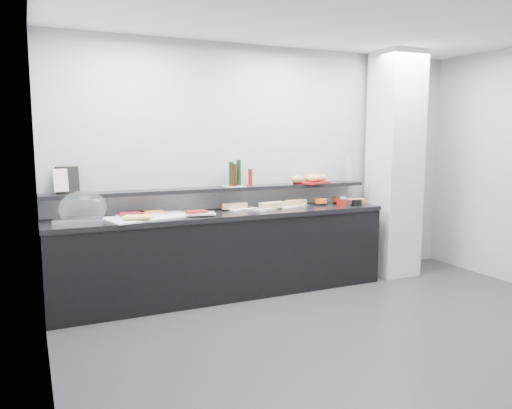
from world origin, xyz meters
name	(u,v)px	position (x,y,z in m)	size (l,w,h in m)	color
ground	(378,342)	(0.00, 0.00, 0.00)	(5.00, 5.00, 0.00)	#2D2D30
back_wall	(271,167)	(0.00, 2.00, 1.35)	(5.00, 0.02, 2.70)	#A6A8AD
ceiling	(390,3)	(0.00, 0.00, 2.70)	(5.00, 5.00, 0.00)	white
column	(394,165)	(1.50, 1.65, 1.35)	(0.50, 0.50, 2.70)	silver
buffet_cabinet	(225,256)	(-0.70, 1.70, 0.42)	(3.60, 0.60, 0.85)	black
counter_top	(225,215)	(-0.70, 1.70, 0.88)	(3.62, 0.62, 0.05)	black
wall_shelf	(219,189)	(-0.70, 1.88, 1.13)	(3.60, 0.25, 0.04)	black
cloche_base	(79,220)	(-2.15, 1.72, 0.92)	(0.44, 0.29, 0.04)	silver
cloche_dome	(83,208)	(-2.11, 1.73, 1.03)	(0.45, 0.30, 0.34)	white
linen_runner	(157,216)	(-1.42, 1.72, 0.91)	(1.02, 0.48, 0.01)	white
platter_meat_a	(136,214)	(-1.60, 1.80, 0.92)	(0.34, 0.23, 0.01)	white
food_meat_a	(132,213)	(-1.65, 1.79, 0.94)	(0.25, 0.16, 0.02)	maroon
platter_salmon	(166,212)	(-1.30, 1.81, 0.92)	(0.30, 0.20, 0.01)	silver
food_salmon	(150,212)	(-1.47, 1.80, 0.94)	(0.22, 0.14, 0.02)	#C96029
platter_cheese	(141,217)	(-1.60, 1.60, 0.92)	(0.26, 0.17, 0.01)	white
food_cheese	(138,217)	(-1.65, 1.52, 0.94)	(0.25, 0.16, 0.02)	#F1EF5E
platter_meat_b	(201,214)	(-1.00, 1.58, 0.92)	(0.29, 0.19, 0.01)	white
food_meat_b	(196,212)	(-1.04, 1.60, 0.94)	(0.21, 0.13, 0.02)	maroon
sandwich_plate_left	(243,209)	(-0.44, 1.81, 0.91)	(0.35, 0.15, 0.01)	white
sandwich_food_left	(234,206)	(-0.54, 1.82, 0.94)	(0.28, 0.11, 0.06)	tan
tongs_left	(246,209)	(-0.45, 1.72, 0.92)	(0.01, 0.01, 0.16)	silver
sandwich_plate_mid	(267,209)	(-0.22, 1.68, 0.91)	(0.30, 0.13, 0.01)	silver
sandwich_food_mid	(272,205)	(-0.14, 1.70, 0.94)	(0.29, 0.11, 0.06)	#E0AA75
tongs_mid	(266,209)	(-0.26, 1.59, 0.92)	(0.01, 0.01, 0.16)	#B1B4B8
sandwich_plate_right	(291,206)	(0.13, 1.77, 0.91)	(0.39, 0.17, 0.01)	white
sandwich_food_right	(296,202)	(0.21, 1.79, 0.94)	(0.27, 0.11, 0.06)	tan
tongs_right	(304,205)	(0.27, 1.71, 0.92)	(0.01, 0.01, 0.16)	silver
bowl_glass_fruit	(327,201)	(0.67, 1.84, 0.94)	(0.15, 0.15, 0.07)	silver
fill_glass_fruit	(321,201)	(0.53, 1.78, 0.95)	(0.15, 0.15, 0.05)	#CF531C
bowl_black_jam	(338,200)	(0.83, 1.85, 0.94)	(0.14, 0.14, 0.07)	black
fill_black_jam	(336,200)	(0.76, 1.80, 0.95)	(0.11, 0.11, 0.05)	#50190B
bowl_glass_cream	(345,200)	(0.91, 1.81, 0.94)	(0.18, 0.18, 0.07)	white
fill_glass_cream	(340,199)	(0.84, 1.82, 0.95)	(0.14, 0.14, 0.05)	white
bowl_red_jam	(342,203)	(0.70, 1.59, 0.94)	(0.13, 0.13, 0.07)	maroon
fill_red_jam	(348,202)	(0.78, 1.58, 0.95)	(0.09, 0.09, 0.05)	#5F0D13
bowl_glass_salmon	(344,203)	(0.74, 1.59, 0.94)	(0.17, 0.17, 0.07)	silver
fill_glass_salmon	(352,201)	(0.85, 1.61, 0.95)	(0.13, 0.13, 0.05)	orange
bowl_black_fruit	(356,202)	(0.88, 1.56, 0.94)	(0.14, 0.14, 0.07)	black
fill_black_fruit	(360,201)	(0.96, 1.58, 0.95)	(0.11, 0.11, 0.05)	orange
framed_print	(67,180)	(-2.23, 1.93, 1.28)	(0.22, 0.02, 0.26)	black
print_art	(63,180)	(-2.27, 1.91, 1.28)	(0.17, 0.00, 0.22)	beige
condiment_tray	(234,186)	(-0.53, 1.85, 1.16)	(0.22, 0.14, 0.01)	silver
bottle_green_a	(231,174)	(-0.55, 1.88, 1.29)	(0.06, 0.06, 0.26)	#0E3613
bottle_brown	(234,175)	(-0.54, 1.82, 1.28)	(0.06, 0.06, 0.24)	#331709
bottle_green_b	(239,172)	(-0.46, 1.89, 1.30)	(0.05, 0.05, 0.28)	#0E3514
bottle_hot	(250,177)	(-0.35, 1.82, 1.25)	(0.05, 0.05, 0.18)	#9F100B
shaker_salt	(252,182)	(-0.32, 1.85, 1.20)	(0.03, 0.03, 0.07)	white
shaker_pepper	(236,182)	(-0.48, 1.92, 1.20)	(0.03, 0.03, 0.07)	silver
bread_tray	(312,182)	(0.46, 1.86, 1.16)	(0.38, 0.27, 0.02)	maroon
bread_roll_n	(313,178)	(0.51, 1.92, 1.21)	(0.15, 0.09, 0.08)	gold
bread_roll_ne	(315,177)	(0.54, 1.92, 1.21)	(0.16, 0.10, 0.08)	#CB864D
bread_roll_sw	(297,179)	(0.22, 1.79, 1.21)	(0.12, 0.08, 0.08)	tan
bread_roll_s	(313,179)	(0.43, 1.79, 1.21)	(0.16, 0.10, 0.08)	tan
bread_roll_se	(321,178)	(0.57, 1.83, 1.21)	(0.15, 0.10, 0.08)	tan
bread_roll_midw	(297,179)	(0.26, 1.86, 1.21)	(0.15, 0.10, 0.08)	#AD8242
bread_roll_mide	(310,178)	(0.47, 1.92, 1.21)	(0.15, 0.10, 0.08)	#C9804C
carafe	(348,169)	(0.99, 1.88, 1.30)	(0.11, 0.11, 0.30)	white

